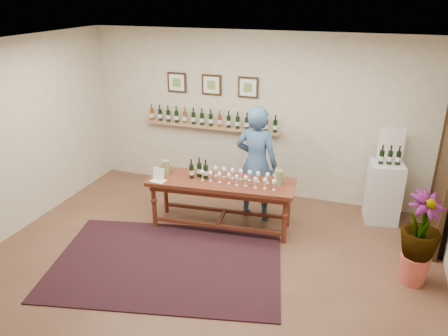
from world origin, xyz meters
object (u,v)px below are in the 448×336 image
(person, at_px, (256,164))
(potted_plant, at_px, (419,239))
(tasting_table, at_px, (221,188))
(display_pedestal, at_px, (383,192))

(person, bearing_deg, potted_plant, 160.18)
(tasting_table, distance_m, potted_plant, 2.76)
(display_pedestal, bearing_deg, tasting_table, -156.30)
(display_pedestal, relative_size, potted_plant, 0.92)
(tasting_table, distance_m, display_pedestal, 2.53)
(tasting_table, xyz_separation_m, display_pedestal, (2.31, 1.01, -0.17))
(tasting_table, bearing_deg, display_pedestal, 18.20)
(tasting_table, relative_size, potted_plant, 2.12)
(tasting_table, relative_size, person, 1.22)
(potted_plant, distance_m, person, 2.54)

